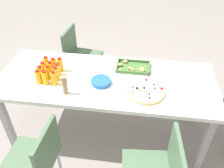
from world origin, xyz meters
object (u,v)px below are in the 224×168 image
chair_far_left (79,54)px  snack_tray (133,67)px  cardboard_tube (65,85)px  juice_bottle_8 (58,70)px  chair_near_left (37,158)px  juice_bottle_4 (48,73)px  juice_bottle_11 (60,65)px  juice_bottle_2 (54,78)px  juice_bottle_5 (56,74)px  juice_bottle_1 (45,78)px  juice_bottle_6 (43,68)px  juice_bottle_7 (51,68)px  party_table (106,85)px  fruit_pizza (146,91)px  plate_stack (101,82)px  juice_bottle_9 (46,63)px  juice_bottle_3 (41,73)px  juice_bottle_10 (54,65)px  juice_bottle_0 (38,77)px  napkin_stack (202,95)px

chair_far_left → snack_tray: bearing=57.3°
cardboard_tube → juice_bottle_8: bearing=120.2°
chair_near_left → juice_bottle_4: (-0.09, 0.69, 0.33)m
chair_far_left → juice_bottle_11: 0.80m
chair_near_left → snack_tray: 1.22m
juice_bottle_2 → juice_bottle_5: (-0.00, 0.07, 0.00)m
juice_bottle_1 → juice_bottle_11: bearing=70.0°
juice_bottle_6 → cardboard_tube: bearing=-41.3°
juice_bottle_6 → juice_bottle_7: size_ratio=0.92×
juice_bottle_1 → juice_bottle_2: bearing=-0.1°
party_table → chair_far_left: bearing=121.1°
party_table → fruit_pizza: 0.41m
juice_bottle_5 → juice_bottle_8: (-0.01, 0.08, -0.01)m
chair_far_left → cardboard_tube: (0.16, -1.05, 0.35)m
juice_bottle_4 → plate_stack: juice_bottle_4 is taller
chair_near_left → juice_bottle_6: size_ratio=6.28×
juice_bottle_7 → juice_bottle_9: size_ratio=1.00×
juice_bottle_8 → juice_bottle_3: bearing=-152.9°
juice_bottle_1 → chair_far_left: bearing=86.4°
juice_bottle_2 → juice_bottle_9: bearing=123.8°
juice_bottle_1 → juice_bottle_10: 0.22m
plate_stack → juice_bottle_0: bearing=-173.0°
chair_far_left → juice_bottle_8: 0.86m
juice_bottle_1 → juice_bottle_2: (0.09, -0.00, 0.00)m
juice_bottle_1 → plate_stack: (0.50, 0.07, -0.05)m
chair_near_left → juice_bottle_10: 0.90m
juice_bottle_0 → juice_bottle_6: bearing=92.8°
juice_bottle_0 → fruit_pizza: (0.98, -0.00, -0.05)m
cardboard_tube → juice_bottle_1: bearing=153.7°
juice_bottle_5 → juice_bottle_11: 0.15m
juice_bottle_5 → chair_near_left: bearing=-88.6°
snack_tray → juice_bottle_2: bearing=-153.3°
juice_bottle_10 → juice_bottle_7: bearing=-96.8°
juice_bottle_2 → snack_tray: size_ratio=0.44×
juice_bottle_3 → cardboard_tube: 0.34m
snack_tray → juice_bottle_7: bearing=-165.5°
juice_bottle_0 → juice_bottle_10: juice_bottle_0 is taller
juice_bottle_1 → juice_bottle_5: juice_bottle_5 is taller
snack_tray → juice_bottle_3: bearing=-161.8°
juice_bottle_9 → snack_tray: size_ratio=0.43×
juice_bottle_5 → juice_bottle_11: (-0.00, 0.15, 0.00)m
juice_bottle_11 → juice_bottle_5: bearing=-88.7°
chair_near_left → napkin_stack: 1.49m
juice_bottle_2 → snack_tray: 0.78m
juice_bottle_5 → juice_bottle_10: size_ratio=1.09×
juice_bottle_1 → juice_bottle_3: bearing=134.3°
juice_bottle_2 → fruit_pizza: 0.84m
party_table → juice_bottle_1: bearing=-165.4°
juice_bottle_3 → juice_bottle_5: 0.15m
juice_bottle_3 → juice_bottle_2: bearing=-24.6°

